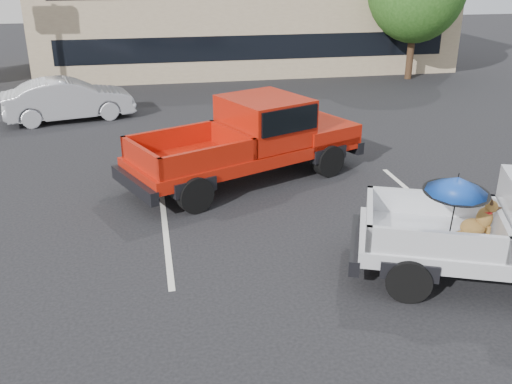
% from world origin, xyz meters
% --- Properties ---
extents(ground, '(90.00, 90.00, 0.00)m').
position_xyz_m(ground, '(0.00, 0.00, 0.00)').
color(ground, black).
rests_on(ground, ground).
extents(stripe_left, '(0.12, 5.00, 0.01)m').
position_xyz_m(stripe_left, '(-3.00, 2.00, 0.00)').
color(stripe_left, silver).
rests_on(stripe_left, ground).
extents(stripe_right, '(0.12, 5.00, 0.01)m').
position_xyz_m(stripe_right, '(3.00, 2.00, 0.00)').
color(stripe_right, silver).
rests_on(stripe_right, ground).
extents(motel_building, '(20.40, 8.40, 6.30)m').
position_xyz_m(motel_building, '(2.00, 20.99, 3.21)').
color(motel_building, tan).
rests_on(motel_building, ground).
extents(red_pickup, '(6.62, 4.53, 2.07)m').
position_xyz_m(red_pickup, '(-0.45, 4.67, 1.13)').
color(red_pickup, black).
rests_on(red_pickup, ground).
extents(silver_sedan, '(4.61, 2.44, 1.45)m').
position_xyz_m(silver_sedan, '(-5.86, 11.47, 0.72)').
color(silver_sedan, '#B1B3B9').
rests_on(silver_sedan, ground).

